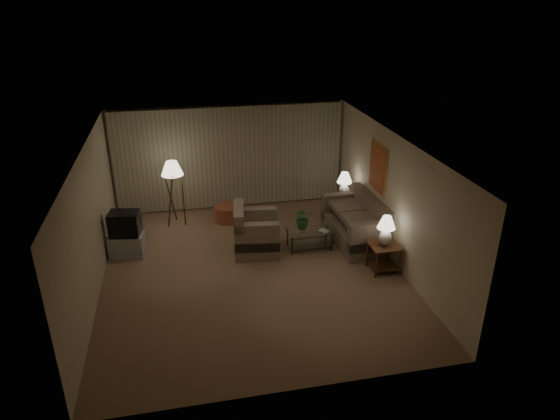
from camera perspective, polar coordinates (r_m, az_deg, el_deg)
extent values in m
plane|color=#845E49|center=(10.48, -3.24, -6.80)|extent=(7.00, 7.00, 0.00)
cube|color=beige|center=(13.10, -5.76, 6.08)|extent=(6.00, 0.04, 2.70)
cube|color=beige|center=(9.92, -20.81, -1.49)|extent=(0.04, 7.00, 2.70)
cube|color=beige|center=(10.66, 12.72, 1.31)|extent=(0.04, 7.00, 2.70)
cube|color=white|center=(9.39, -3.63, 7.50)|extent=(6.00, 7.00, 0.04)
cube|color=#B8AD8F|center=(13.03, -5.72, 5.97)|extent=(5.85, 0.12, 2.65)
cube|color=gold|center=(11.20, 11.16, 4.74)|extent=(0.03, 0.90, 1.10)
cube|color=#A42F1E|center=(11.19, 11.04, 4.74)|extent=(0.02, 0.80, 1.00)
cube|color=#846F5E|center=(11.59, 8.45, -2.58)|extent=(1.99, 1.11, 0.45)
cube|color=#846F5E|center=(11.07, -2.69, -3.67)|extent=(1.25, 1.21, 0.45)
cube|color=#32190D|center=(10.37, 11.85, -3.99)|extent=(0.60, 0.60, 0.04)
cube|color=#32190D|center=(10.59, 11.64, -6.18)|extent=(0.51, 0.51, 0.02)
cylinder|color=#32190D|center=(10.22, 10.95, -6.27)|extent=(0.05, 0.05, 0.56)
cylinder|color=#32190D|center=(10.62, 9.94, -4.95)|extent=(0.05, 0.05, 0.56)
cylinder|color=#32190D|center=(10.41, 13.52, -5.92)|extent=(0.05, 0.05, 0.56)
cylinder|color=#32190D|center=(10.81, 12.43, -4.64)|extent=(0.05, 0.05, 0.56)
cube|color=#32190D|center=(12.56, 7.28, 1.44)|extent=(0.55, 0.46, 0.04)
cube|color=#32190D|center=(12.74, 7.17, -0.47)|extent=(0.47, 0.39, 0.02)
cylinder|color=#32190D|center=(12.45, 6.49, -0.23)|extent=(0.05, 0.05, 0.56)
cylinder|color=#32190D|center=(12.76, 5.99, 0.43)|extent=(0.05, 0.05, 0.56)
cylinder|color=#32190D|center=(12.59, 8.45, -0.06)|extent=(0.05, 0.05, 0.56)
cylinder|color=#32190D|center=(12.90, 7.91, 0.59)|extent=(0.05, 0.05, 0.56)
ellipsoid|color=white|center=(10.29, 11.93, -3.10)|extent=(0.26, 0.26, 0.32)
cylinder|color=white|center=(10.20, 12.02, -2.12)|extent=(0.03, 0.03, 0.07)
cone|color=white|center=(10.14, 12.10, -1.37)|extent=(0.37, 0.37, 0.26)
ellipsoid|color=white|center=(12.49, 7.32, 2.21)|extent=(0.26, 0.26, 0.33)
cylinder|color=white|center=(12.41, 7.37, 3.07)|extent=(0.03, 0.03, 0.07)
cone|color=white|center=(12.36, 7.41, 3.71)|extent=(0.37, 0.37, 0.26)
cube|color=silver|center=(11.11, 3.39, -2.50)|extent=(1.04, 0.57, 0.02)
cube|color=silver|center=(11.25, 3.35, -3.90)|extent=(0.97, 0.50, 0.01)
cylinder|color=#3F2B19|center=(10.92, 1.36, -4.18)|extent=(0.04, 0.04, 0.40)
cylinder|color=#3F2B19|center=(11.29, 0.87, -3.18)|extent=(0.04, 0.04, 0.40)
cylinder|color=#3F2B19|center=(11.14, 5.90, -3.71)|extent=(0.04, 0.04, 0.40)
cylinder|color=#3F2B19|center=(11.50, 5.27, -2.74)|extent=(0.04, 0.04, 0.40)
cube|color=#98989A|center=(11.37, -17.04, -3.85)|extent=(0.88, 0.69, 0.50)
cube|color=black|center=(11.14, -17.35, -1.50)|extent=(0.76, 0.64, 0.53)
cylinder|color=#32190D|center=(12.19, -12.18, 3.85)|extent=(0.04, 0.04, 0.24)
cone|color=white|center=(12.13, -12.25, 4.69)|extent=(0.53, 0.53, 0.33)
cylinder|color=#974A33|center=(12.55, -6.08, -0.38)|extent=(0.68, 0.68, 0.41)
imported|color=white|center=(11.04, 2.65, -2.20)|extent=(0.16, 0.16, 0.14)
imported|color=#306E33|center=(10.91, 2.68, -0.71)|extent=(0.46, 0.41, 0.49)
imported|color=olive|center=(11.08, 4.78, -2.52)|extent=(0.26, 0.28, 0.02)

